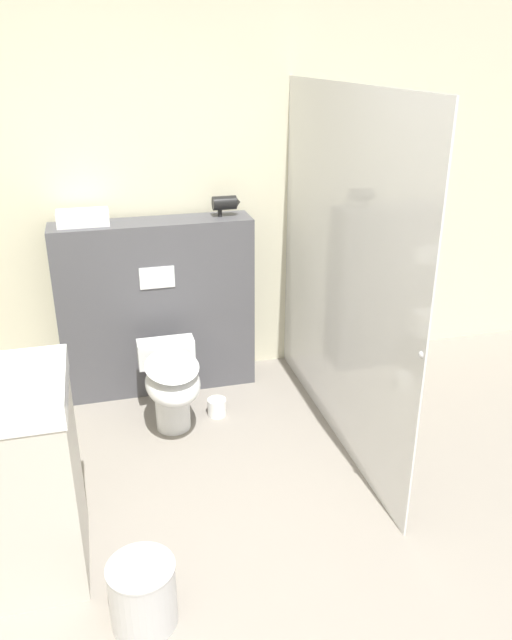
# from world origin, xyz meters

# --- Properties ---
(ground_plane) EXTENTS (12.00, 12.00, 0.00)m
(ground_plane) POSITION_xyz_m (0.00, 0.00, 0.00)
(ground_plane) COLOR gray
(wall_back) EXTENTS (8.00, 0.06, 2.50)m
(wall_back) POSITION_xyz_m (0.00, 2.38, 1.25)
(wall_back) COLOR beige
(wall_back) RESTS_ON ground_plane
(partition_panel) EXTENTS (1.27, 0.28, 1.17)m
(partition_panel) POSITION_xyz_m (-0.16, 2.18, 0.59)
(partition_panel) COLOR #4C4C51
(partition_panel) RESTS_ON ground_plane
(shower_glass) EXTENTS (0.04, 1.97, 2.01)m
(shower_glass) POSITION_xyz_m (0.80, 1.37, 1.01)
(shower_glass) COLOR silver
(shower_glass) RESTS_ON ground_plane
(toilet) EXTENTS (0.35, 0.59, 0.51)m
(toilet) POSITION_xyz_m (-0.15, 1.60, 0.33)
(toilet) COLOR white
(toilet) RESTS_ON ground_plane
(sink_vanity) EXTENTS (0.59, 0.53, 1.11)m
(sink_vanity) POSITION_xyz_m (-0.97, 0.64, 0.49)
(sink_vanity) COLOR beige
(sink_vanity) RESTS_ON ground_plane
(hair_drier) EXTENTS (0.18, 0.09, 0.13)m
(hair_drier) POSITION_xyz_m (0.32, 2.18, 1.26)
(hair_drier) COLOR black
(hair_drier) RESTS_ON partition_panel
(folded_towel) EXTENTS (0.31, 0.18, 0.09)m
(folded_towel) POSITION_xyz_m (-0.57, 2.19, 1.22)
(folded_towel) COLOR white
(folded_towel) RESTS_ON partition_panel
(spare_toilet_roll) EXTENTS (0.12, 0.12, 0.11)m
(spare_toilet_roll) POSITION_xyz_m (0.13, 1.69, 0.06)
(spare_toilet_roll) COLOR white
(spare_toilet_roll) RESTS_ON ground_plane
(waste_bin) EXTENTS (0.28, 0.28, 0.29)m
(waste_bin) POSITION_xyz_m (-0.47, 0.22, 0.15)
(waste_bin) COLOR silver
(waste_bin) RESTS_ON ground_plane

